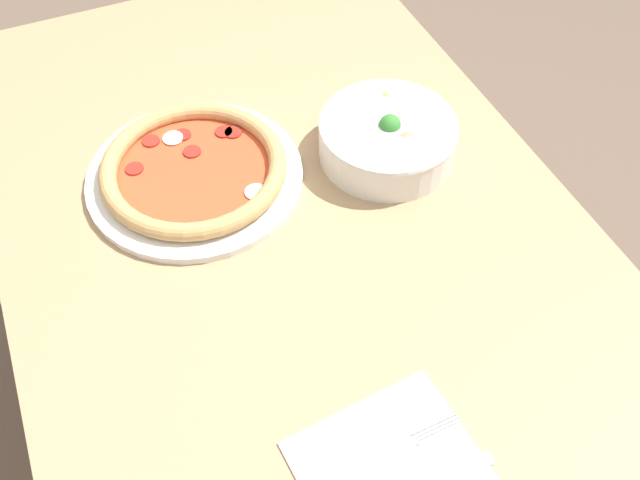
# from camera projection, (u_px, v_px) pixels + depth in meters

# --- Properties ---
(ground_plane) EXTENTS (8.00, 8.00, 0.00)m
(ground_plane) POSITION_uv_depth(u_px,v_px,m) (302.00, 447.00, 1.58)
(ground_plane) COLOR brown
(dining_table) EXTENTS (1.24, 0.77, 0.77)m
(dining_table) POSITION_uv_depth(u_px,v_px,m) (294.00, 274.00, 1.07)
(dining_table) COLOR tan
(dining_table) RESTS_ON ground_plane
(pizza) EXTENTS (0.31, 0.31, 0.04)m
(pizza) POSITION_uv_depth(u_px,v_px,m) (194.00, 171.00, 1.02)
(pizza) COLOR white
(pizza) RESTS_ON dining_table
(bowl) EXTENTS (0.20, 0.20, 0.08)m
(bowl) POSITION_uv_depth(u_px,v_px,m) (388.00, 137.00, 1.04)
(bowl) COLOR white
(bowl) RESTS_ON dining_table
(napkin) EXTENTS (0.21, 0.21, 0.00)m
(napkin) POSITION_uv_depth(u_px,v_px,m) (397.00, 479.00, 0.76)
(napkin) COLOR white
(napkin) RESTS_ON dining_table
(fork) EXTENTS (0.02, 0.19, 0.00)m
(fork) POSITION_uv_depth(u_px,v_px,m) (384.00, 454.00, 0.77)
(fork) COLOR silver
(fork) RESTS_ON napkin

